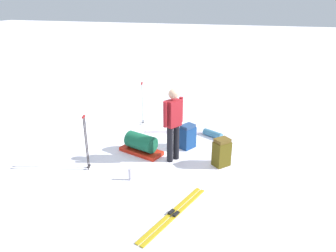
% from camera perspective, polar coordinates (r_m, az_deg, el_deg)
% --- Properties ---
extents(ground_plane, '(80.00, 80.00, 0.00)m').
position_cam_1_polar(ground_plane, '(7.82, 0.00, -4.76)').
color(ground_plane, white).
extents(skier_standing, '(0.51, 0.36, 1.70)m').
position_cam_1_polar(skier_standing, '(7.10, 0.93, 0.81)').
color(skier_standing, black).
rests_on(skier_standing, ground_plane).
extents(ski_pair_near, '(1.84, 0.75, 0.05)m').
position_cam_1_polar(ski_pair_near, '(5.77, 1.01, -15.42)').
color(ski_pair_near, gold).
rests_on(ski_pair_near, ground_plane).
extents(ski_pair_far, '(0.56, 1.84, 0.05)m').
position_cam_1_polar(ski_pair_far, '(8.94, 1.71, -1.13)').
color(ski_pair_far, silver).
rests_on(ski_pair_far, ground_plane).
extents(backpack_large_dark, '(0.46, 0.41, 0.62)m').
position_cam_1_polar(backpack_large_dark, '(7.96, 3.51, -1.89)').
color(backpack_large_dark, navy).
rests_on(backpack_large_dark, ground_plane).
extents(backpack_bright, '(0.44, 0.44, 0.65)m').
position_cam_1_polar(backpack_bright, '(7.22, 9.55, -4.66)').
color(backpack_bright, '#504510').
rests_on(backpack_bright, ground_plane).
extents(ski_poles_planted_near, '(0.16, 0.10, 1.25)m').
position_cam_1_polar(ski_poles_planted_near, '(7.03, -14.42, -2.42)').
color(ski_poles_planted_near, black).
rests_on(ski_poles_planted_near, ground_plane).
extents(ski_poles_planted_far, '(0.19, 0.11, 1.26)m').
position_cam_1_polar(ski_poles_planted_far, '(9.38, -4.60, 4.43)').
color(ski_poles_planted_far, '#ADBAC6').
rests_on(ski_poles_planted_far, ground_plane).
extents(gear_sled, '(0.75, 1.14, 0.49)m').
position_cam_1_polar(gear_sled, '(7.74, -4.83, -3.28)').
color(gear_sled, red).
rests_on(gear_sled, ground_plane).
extents(sleeping_mat_rolled, '(0.41, 0.57, 0.18)m').
position_cam_1_polar(sleeping_mat_rolled, '(8.71, 7.98, -1.42)').
color(sleeping_mat_rolled, teal).
rests_on(sleeping_mat_rolled, ground_plane).
extents(thermos_bottle, '(0.07, 0.07, 0.26)m').
position_cam_1_polar(thermos_bottle, '(6.70, -6.79, -8.55)').
color(thermos_bottle, '#B5B1C0').
rests_on(thermos_bottle, ground_plane).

